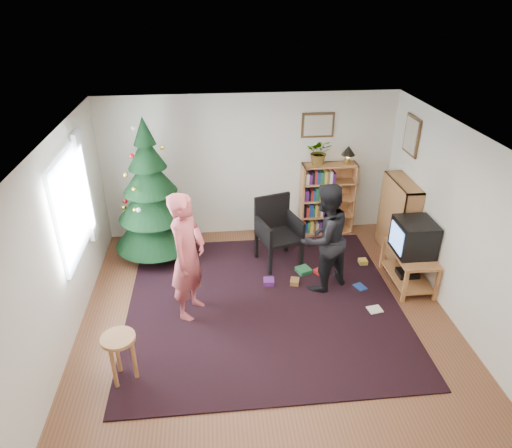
{
  "coord_description": "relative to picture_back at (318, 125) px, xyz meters",
  "views": [
    {
      "loc": [
        -0.64,
        -4.86,
        4.06
      ],
      "look_at": [
        -0.07,
        0.67,
        1.1
      ],
      "focal_mm": 32.0,
      "sensor_mm": 36.0,
      "label": 1
    }
  ],
  "objects": [
    {
      "name": "floor",
      "position": [
        -1.15,
        -2.48,
        -1.95
      ],
      "size": [
        5.0,
        5.0,
        0.0
      ],
      "primitive_type": "plane",
      "color": "brown",
      "rests_on": "ground"
    },
    {
      "name": "ceiling",
      "position": [
        -1.15,
        -2.48,
        0.55
      ],
      "size": [
        5.0,
        5.0,
        0.0
      ],
      "primitive_type": "plane",
      "rotation": [
        3.14,
        0.0,
        0.0
      ],
      "color": "white",
      "rests_on": "wall_back"
    },
    {
      "name": "wall_back",
      "position": [
        -1.15,
        0.02,
        -0.7
      ],
      "size": [
        5.0,
        0.02,
        2.5
      ],
      "primitive_type": "cube",
      "color": "silver",
      "rests_on": "floor"
    },
    {
      "name": "wall_front",
      "position": [
        -1.15,
        -4.97,
        -0.7
      ],
      "size": [
        5.0,
        0.02,
        2.5
      ],
      "primitive_type": "cube",
      "color": "silver",
      "rests_on": "floor"
    },
    {
      "name": "wall_left",
      "position": [
        -3.65,
        -2.48,
        -0.7
      ],
      "size": [
        0.02,
        5.0,
        2.5
      ],
      "primitive_type": "cube",
      "color": "silver",
      "rests_on": "floor"
    },
    {
      "name": "wall_right",
      "position": [
        1.35,
        -2.48,
        -0.7
      ],
      "size": [
        0.02,
        5.0,
        2.5
      ],
      "primitive_type": "cube",
      "color": "silver",
      "rests_on": "floor"
    },
    {
      "name": "rug",
      "position": [
        -1.15,
        -2.17,
        -1.94
      ],
      "size": [
        3.8,
        3.6,
        0.02
      ],
      "primitive_type": "cube",
      "color": "black",
      "rests_on": "floor"
    },
    {
      "name": "window_pane",
      "position": [
        -3.62,
        -1.88,
        -0.45
      ],
      "size": [
        0.04,
        1.2,
        1.4
      ],
      "primitive_type": "cube",
      "color": "silver",
      "rests_on": "wall_left"
    },
    {
      "name": "curtain",
      "position": [
        -3.58,
        -1.18,
        -0.45
      ],
      "size": [
        0.06,
        0.35,
        1.6
      ],
      "primitive_type": "cube",
      "color": "silver",
      "rests_on": "wall_left"
    },
    {
      "name": "picture_back",
      "position": [
        0.0,
        0.0,
        0.0
      ],
      "size": [
        0.55,
        0.03,
        0.42
      ],
      "color": "#4C3319",
      "rests_on": "wall_back"
    },
    {
      "name": "picture_right",
      "position": [
        1.33,
        -0.73,
        0.0
      ],
      "size": [
        0.03,
        0.5,
        0.6
      ],
      "color": "#4C3319",
      "rests_on": "wall_right"
    },
    {
      "name": "christmas_tree",
      "position": [
        -2.76,
        -0.69,
        -0.97
      ],
      "size": [
        1.3,
        1.3,
        2.35
      ],
      "rotation": [
        0.0,
        0.0,
        0.08
      ],
      "color": "#3F2816",
      "rests_on": "rug"
    },
    {
      "name": "bookshelf_back",
      "position": [
        0.22,
        -0.14,
        -1.29
      ],
      "size": [
        0.95,
        0.3,
        1.3
      ],
      "color": "#AC6D3D",
      "rests_on": "floor"
    },
    {
      "name": "bookshelf_right",
      "position": [
        1.19,
        -1.0,
        -1.29
      ],
      "size": [
        0.3,
        0.95,
        1.3
      ],
      "rotation": [
        0.0,
        0.0,
        1.57
      ],
      "color": "#AC6D3D",
      "rests_on": "floor"
    },
    {
      "name": "tv_stand",
      "position": [
        1.07,
        -1.88,
        -1.62
      ],
      "size": [
        0.53,
        0.96,
        0.55
      ],
      "color": "#AC6D3D",
      "rests_on": "floor"
    },
    {
      "name": "crt_tv",
      "position": [
        1.07,
        -1.88,
        -1.15
      ],
      "size": [
        0.53,
        0.57,
        0.5
      ],
      "color": "black",
      "rests_on": "tv_stand"
    },
    {
      "name": "armchair",
      "position": [
        -0.79,
        -1.01,
        -1.35
      ],
      "size": [
        0.75,
        0.77,
        1.1
      ],
      "rotation": [
        0.0,
        0.0,
        0.3
      ],
      "color": "black",
      "rests_on": "rug"
    },
    {
      "name": "stool",
      "position": [
        -2.91,
        -3.39,
        -1.46
      ],
      "size": [
        0.38,
        0.38,
        0.63
      ],
      "color": "#AC6D3D",
      "rests_on": "floor"
    },
    {
      "name": "person_standing",
      "position": [
        -2.16,
        -2.24,
        -1.05
      ],
      "size": [
        0.66,
        0.77,
        1.8
      ],
      "primitive_type": "imported",
      "rotation": [
        0.0,
        0.0,
        1.16
      ],
      "color": "#B4484D",
      "rests_on": "rug"
    },
    {
      "name": "person_by_chair",
      "position": [
        -0.25,
        -1.83,
        -1.12
      ],
      "size": [
        1.01,
        0.94,
        1.66
      ],
      "primitive_type": "imported",
      "rotation": [
        0.0,
        0.0,
        3.65
      ],
      "color": "black",
      "rests_on": "rug"
    },
    {
      "name": "potted_plant",
      "position": [
        0.02,
        -0.14,
        -0.42
      ],
      "size": [
        0.48,
        0.44,
        0.46
      ],
      "primitive_type": "imported",
      "rotation": [
        0.0,
        0.0,
        -0.25
      ],
      "color": "gray",
      "rests_on": "bookshelf_back"
    },
    {
      "name": "table_lamp",
      "position": [
        0.52,
        -0.13,
        -0.44
      ],
      "size": [
        0.24,
        0.24,
        0.32
      ],
      "color": "#A57F33",
      "rests_on": "bookshelf_back"
    },
    {
      "name": "floor_clutter",
      "position": [
        -0.14,
        -1.74,
        -1.91
      ],
      "size": [
        1.79,
        1.38,
        0.08
      ],
      "color": "#A51E19",
      "rests_on": "rug"
    }
  ]
}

